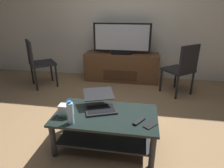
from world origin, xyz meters
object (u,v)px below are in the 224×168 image
object	(u,v)px
dining_chair	(182,67)
water_bottle_near	(70,113)
media_cabinet	(121,67)
side_chair	(38,61)
laptop	(100,103)
tv_remote	(139,121)
coffee_table	(106,124)
cell_phone	(150,125)
router_box	(66,110)
television	(122,39)

from	to	relation	value
dining_chair	water_bottle_near	world-z (taller)	dining_chair
media_cabinet	water_bottle_near	world-z (taller)	water_bottle_near
media_cabinet	side_chair	world-z (taller)	side_chair
laptop	tv_remote	distance (m)	0.50
water_bottle_near	tv_remote	distance (m)	0.68
coffee_table	water_bottle_near	world-z (taller)	water_bottle_near
dining_chair	cell_phone	size ratio (longest dim) A/B	6.46
coffee_table	router_box	bearing A→B (deg)	-166.83
dining_chair	router_box	world-z (taller)	dining_chair
router_box	cell_phone	size ratio (longest dim) A/B	0.98
dining_chair	water_bottle_near	xyz separation A→B (m)	(-1.33, -1.77, 0.00)
television	water_bottle_near	xyz separation A→B (m)	(-0.22, -2.32, -0.36)
coffee_table	television	size ratio (longest dim) A/B	0.96
dining_chair	media_cabinet	bearing A→B (deg)	152.82
media_cabinet	television	bearing A→B (deg)	-90.00
cell_phone	laptop	bearing A→B (deg)	-165.93
coffee_table	laptop	distance (m)	0.24
tv_remote	dining_chair	bearing A→B (deg)	100.88
coffee_table	tv_remote	bearing A→B (deg)	-15.05
side_chair	cell_phone	size ratio (longest dim) A/B	6.50
water_bottle_near	cell_phone	bearing A→B (deg)	6.02
television	laptop	world-z (taller)	television
router_box	media_cabinet	bearing A→B (deg)	81.65
side_chair	laptop	bearing A→B (deg)	-42.08
coffee_table	router_box	size ratio (longest dim) A/B	8.03
television	router_box	size ratio (longest dim) A/B	8.39
coffee_table	television	bearing A→B (deg)	92.22
media_cabinet	water_bottle_near	bearing A→B (deg)	-95.42
media_cabinet	router_box	xyz separation A→B (m)	(-0.32, -2.21, 0.17)
coffee_table	water_bottle_near	bearing A→B (deg)	-143.38
television	cell_phone	bearing A→B (deg)	-76.18
cell_phone	coffee_table	bearing A→B (deg)	-157.29
cell_phone	tv_remote	xyz separation A→B (m)	(-0.11, 0.05, 0.01)
coffee_table	dining_chair	xyz separation A→B (m)	(1.03, 1.54, 0.23)
laptop	tv_remote	xyz separation A→B (m)	(0.45, -0.22, -0.05)
media_cabinet	side_chair	distance (m)	1.66
side_chair	tv_remote	world-z (taller)	side_chair
dining_chair	router_box	size ratio (longest dim) A/B	6.61
dining_chair	tv_remote	bearing A→B (deg)	-112.25
television	cell_phone	distance (m)	2.35
laptop	side_chair	bearing A→B (deg)	137.92
media_cabinet	cell_phone	distance (m)	2.33
television	dining_chair	bearing A→B (deg)	-26.29
router_box	water_bottle_near	world-z (taller)	water_bottle_near
coffee_table	cell_phone	xyz separation A→B (m)	(0.47, -0.14, 0.13)
dining_chair	water_bottle_near	size ratio (longest dim) A/B	3.72
media_cabinet	television	distance (m)	0.58
dining_chair	cell_phone	xyz separation A→B (m)	(-0.56, -1.69, -0.11)
cell_phone	media_cabinet	bearing A→B (deg)	143.44
laptop	water_bottle_near	distance (m)	0.41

